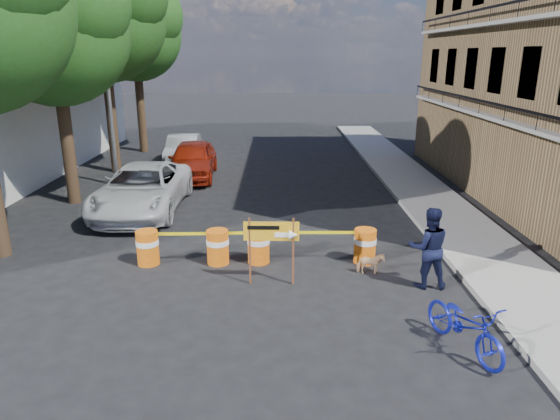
{
  "coord_description": "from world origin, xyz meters",
  "views": [
    {
      "loc": [
        0.59,
        -10.51,
        5.19
      ],
      "look_at": [
        0.67,
        1.88,
        1.3
      ],
      "focal_mm": 32.0,
      "sensor_mm": 36.0,
      "label": 1
    }
  ],
  "objects_px": {
    "bicycle": "(468,301)",
    "barrel_far_right": "(365,245)",
    "pedestrian": "(429,248)",
    "barrel_far_left": "(148,247)",
    "detour_sign": "(278,237)",
    "sedan_silver": "(183,149)",
    "dog": "(371,264)",
    "sedan_red": "(193,160)",
    "barrel_mid_right": "(259,245)",
    "suv_white": "(142,189)",
    "barrel_mid_left": "(218,246)"
  },
  "relations": [
    {
      "from": "barrel_mid_right",
      "to": "barrel_far_right",
      "type": "xyz_separation_m",
      "value": [
        2.75,
        -0.01,
        0.0
      ]
    },
    {
      "from": "dog",
      "to": "sedan_red",
      "type": "relative_size",
      "value": 0.14
    },
    {
      "from": "barrel_mid_right",
      "to": "detour_sign",
      "type": "height_order",
      "value": "detour_sign"
    },
    {
      "from": "barrel_mid_left",
      "to": "barrel_mid_right",
      "type": "relative_size",
      "value": 1.0
    },
    {
      "from": "bicycle",
      "to": "dog",
      "type": "distance_m",
      "value": 3.56
    },
    {
      "from": "sedan_red",
      "to": "sedan_silver",
      "type": "xyz_separation_m",
      "value": [
        -0.96,
        3.05,
        -0.11
      ]
    },
    {
      "from": "barrel_mid_right",
      "to": "dog",
      "type": "relative_size",
      "value": 1.38
    },
    {
      "from": "pedestrian",
      "to": "suv_white",
      "type": "relative_size",
      "value": 0.34
    },
    {
      "from": "barrel_mid_right",
      "to": "detour_sign",
      "type": "distance_m",
      "value": 1.57
    },
    {
      "from": "barrel_far_right",
      "to": "bicycle",
      "type": "relative_size",
      "value": 0.45
    },
    {
      "from": "barrel_far_right",
      "to": "barrel_mid_left",
      "type": "bearing_deg",
      "value": -179.26
    },
    {
      "from": "barrel_mid_right",
      "to": "pedestrian",
      "type": "xyz_separation_m",
      "value": [
        3.94,
        -1.42,
        0.49
      ]
    },
    {
      "from": "pedestrian",
      "to": "bicycle",
      "type": "relative_size",
      "value": 0.97
    },
    {
      "from": "barrel_far_left",
      "to": "pedestrian",
      "type": "xyz_separation_m",
      "value": [
        6.78,
        -1.32,
        0.49
      ]
    },
    {
      "from": "dog",
      "to": "pedestrian",
      "type": "bearing_deg",
      "value": -121.0
    },
    {
      "from": "pedestrian",
      "to": "barrel_far_left",
      "type": "bearing_deg",
      "value": -8.16
    },
    {
      "from": "pedestrian",
      "to": "barrel_mid_left",
      "type": "bearing_deg",
      "value": -12.36
    },
    {
      "from": "bicycle",
      "to": "barrel_far_right",
      "type": "bearing_deg",
      "value": 84.37
    },
    {
      "from": "dog",
      "to": "sedan_silver",
      "type": "distance_m",
      "value": 14.85
    },
    {
      "from": "barrel_far_left",
      "to": "dog",
      "type": "height_order",
      "value": "barrel_far_left"
    },
    {
      "from": "barrel_mid_left",
      "to": "barrel_far_right",
      "type": "distance_m",
      "value": 3.79
    },
    {
      "from": "barrel_far_right",
      "to": "dog",
      "type": "xyz_separation_m",
      "value": [
        0.02,
        -0.74,
        -0.2
      ]
    },
    {
      "from": "barrel_mid_left",
      "to": "suv_white",
      "type": "height_order",
      "value": "suv_white"
    },
    {
      "from": "detour_sign",
      "to": "dog",
      "type": "height_order",
      "value": "detour_sign"
    },
    {
      "from": "pedestrian",
      "to": "barrel_far_right",
      "type": "bearing_deg",
      "value": -46.72
    },
    {
      "from": "pedestrian",
      "to": "bicycle",
      "type": "bearing_deg",
      "value": 91.23
    },
    {
      "from": "bicycle",
      "to": "suv_white",
      "type": "bearing_deg",
      "value": 112.05
    },
    {
      "from": "barrel_mid_right",
      "to": "detour_sign",
      "type": "bearing_deg",
      "value": -69.11
    },
    {
      "from": "barrel_far_left",
      "to": "barrel_mid_left",
      "type": "relative_size",
      "value": 1.0
    },
    {
      "from": "detour_sign",
      "to": "sedan_red",
      "type": "distance_m",
      "value": 11.26
    },
    {
      "from": "barrel_far_left",
      "to": "sedan_silver",
      "type": "distance_m",
      "value": 12.55
    },
    {
      "from": "barrel_far_left",
      "to": "dog",
      "type": "relative_size",
      "value": 1.38
    },
    {
      "from": "barrel_far_left",
      "to": "sedan_silver",
      "type": "xyz_separation_m",
      "value": [
        -1.31,
        12.47,
        0.22
      ]
    },
    {
      "from": "detour_sign",
      "to": "dog",
      "type": "bearing_deg",
      "value": 15.19
    },
    {
      "from": "barrel_far_right",
      "to": "suv_white",
      "type": "distance_m",
      "value": 8.2
    },
    {
      "from": "barrel_mid_left",
      "to": "sedan_red",
      "type": "bearing_deg",
      "value": 102.87
    },
    {
      "from": "detour_sign",
      "to": "pedestrian",
      "type": "height_order",
      "value": "pedestrian"
    },
    {
      "from": "pedestrian",
      "to": "barrel_mid_right",
      "type": "bearing_deg",
      "value": -16.89
    },
    {
      "from": "barrel_mid_right",
      "to": "suv_white",
      "type": "xyz_separation_m",
      "value": [
        -4.12,
        4.46,
        0.32
      ]
    },
    {
      "from": "pedestrian",
      "to": "sedan_silver",
      "type": "height_order",
      "value": "pedestrian"
    },
    {
      "from": "barrel_mid_right",
      "to": "sedan_red",
      "type": "relative_size",
      "value": 0.19
    },
    {
      "from": "bicycle",
      "to": "sedan_red",
      "type": "distance_m",
      "value": 15.13
    },
    {
      "from": "barrel_far_left",
      "to": "barrel_far_right",
      "type": "distance_m",
      "value": 5.58
    },
    {
      "from": "dog",
      "to": "suv_white",
      "type": "height_order",
      "value": "suv_white"
    },
    {
      "from": "detour_sign",
      "to": "sedan_silver",
      "type": "bearing_deg",
      "value": 110.35
    },
    {
      "from": "bicycle",
      "to": "suv_white",
      "type": "xyz_separation_m",
      "value": [
        -7.99,
        8.51,
        -0.21
      ]
    },
    {
      "from": "detour_sign",
      "to": "sedan_silver",
      "type": "distance_m",
      "value": 14.46
    },
    {
      "from": "bicycle",
      "to": "suv_white",
      "type": "distance_m",
      "value": 11.68
    },
    {
      "from": "sedan_red",
      "to": "detour_sign",
      "type": "bearing_deg",
      "value": -73.43
    },
    {
      "from": "bicycle",
      "to": "sedan_red",
      "type": "bearing_deg",
      "value": 96.67
    }
  ]
}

